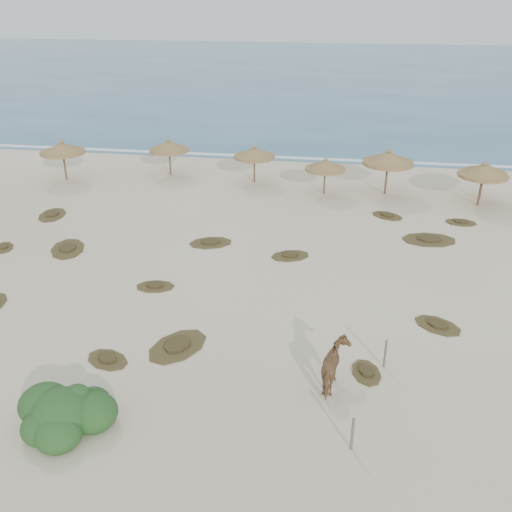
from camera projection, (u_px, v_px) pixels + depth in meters
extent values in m
plane|color=beige|center=(221.00, 338.00, 22.38)|extent=(160.00, 160.00, 0.00)
cube|color=#275275|center=(321.00, 73.00, 89.22)|extent=(200.00, 100.00, 0.01)
cube|color=silver|center=(289.00, 158.00, 45.55)|extent=(70.00, 0.60, 0.01)
cylinder|color=brown|center=(65.00, 165.00, 40.04)|extent=(0.12, 0.12, 2.16)
cylinder|color=olive|center=(63.00, 152.00, 39.66)|extent=(3.63, 3.63, 0.19)
cone|color=olive|center=(62.00, 147.00, 39.51)|extent=(3.51, 3.51, 0.77)
cone|color=olive|center=(61.00, 141.00, 39.31)|extent=(0.37, 0.37, 0.23)
cylinder|color=brown|center=(170.00, 161.00, 41.09)|extent=(0.11, 0.11, 2.01)
cylinder|color=olive|center=(169.00, 150.00, 40.73)|extent=(3.66, 3.66, 0.17)
cone|color=olive|center=(169.00, 146.00, 40.60)|extent=(3.54, 3.54, 0.72)
cone|color=olive|center=(169.00, 140.00, 40.41)|extent=(0.34, 0.34, 0.21)
cylinder|color=brown|center=(254.00, 168.00, 39.55)|extent=(0.11, 0.11, 2.00)
cylinder|color=olive|center=(254.00, 157.00, 39.19)|extent=(3.75, 3.75, 0.17)
cone|color=olive|center=(254.00, 152.00, 39.05)|extent=(3.62, 3.62, 0.71)
cone|color=olive|center=(254.00, 146.00, 38.87)|extent=(0.34, 0.34, 0.21)
cylinder|color=brown|center=(325.00, 180.00, 37.37)|extent=(0.11, 0.11, 1.85)
cylinder|color=olive|center=(325.00, 169.00, 37.04)|extent=(3.45, 3.45, 0.16)
cone|color=olive|center=(325.00, 165.00, 36.91)|extent=(3.33, 3.33, 0.66)
cone|color=olive|center=(326.00, 159.00, 36.74)|extent=(0.32, 0.32, 0.19)
cylinder|color=brown|center=(386.00, 177.00, 37.22)|extent=(0.13, 0.13, 2.32)
cylinder|color=olive|center=(388.00, 163.00, 36.80)|extent=(3.48, 3.48, 0.20)
cone|color=olive|center=(388.00, 157.00, 36.65)|extent=(3.36, 3.36, 0.83)
cone|color=olive|center=(389.00, 150.00, 36.43)|extent=(0.40, 0.40, 0.24)
cylinder|color=brown|center=(480.00, 189.00, 35.39)|extent=(0.12, 0.12, 2.13)
cylinder|color=olive|center=(483.00, 175.00, 35.01)|extent=(4.03, 4.03, 0.18)
cone|color=olive|center=(484.00, 170.00, 34.86)|extent=(3.90, 3.90, 0.76)
cone|color=olive|center=(485.00, 163.00, 34.66)|extent=(0.36, 0.36, 0.22)
cylinder|color=brown|center=(482.00, 185.00, 36.42)|extent=(0.11, 0.11, 1.92)
cylinder|color=olive|center=(484.00, 173.00, 36.07)|extent=(3.46, 3.46, 0.16)
cone|color=olive|center=(485.00, 168.00, 35.94)|extent=(3.34, 3.34, 0.69)
cone|color=olive|center=(486.00, 162.00, 35.76)|extent=(0.33, 0.33, 0.20)
imported|color=olive|center=(335.00, 367.00, 19.33)|extent=(1.03, 2.01, 1.64)
cylinder|color=#6D6052|center=(352.00, 434.00, 16.80)|extent=(0.10, 0.10, 1.17)
cylinder|color=#6D6052|center=(385.00, 353.00, 20.46)|extent=(0.11, 0.11, 1.15)
ellipsoid|color=#275624|center=(62.00, 414.00, 17.67)|extent=(1.95, 1.95, 1.46)
ellipsoid|color=#275624|center=(93.00, 413.00, 17.85)|extent=(1.56, 1.56, 1.17)
ellipsoid|color=#275624|center=(45.00, 404.00, 18.14)|extent=(1.66, 1.66, 1.24)
ellipsoid|color=#275624|center=(58.00, 433.00, 17.10)|extent=(1.46, 1.46, 1.10)
ellipsoid|color=#275624|center=(43.00, 427.00, 17.36)|extent=(1.36, 1.36, 1.02)
ellipsoid|color=#275624|center=(92.00, 402.00, 18.45)|extent=(1.17, 1.17, 0.88)
ellipsoid|color=#275624|center=(76.00, 396.00, 17.91)|extent=(0.88, 0.88, 0.66)
ellipsoid|color=#275624|center=(53.00, 401.00, 17.63)|extent=(0.78, 0.78, 0.58)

